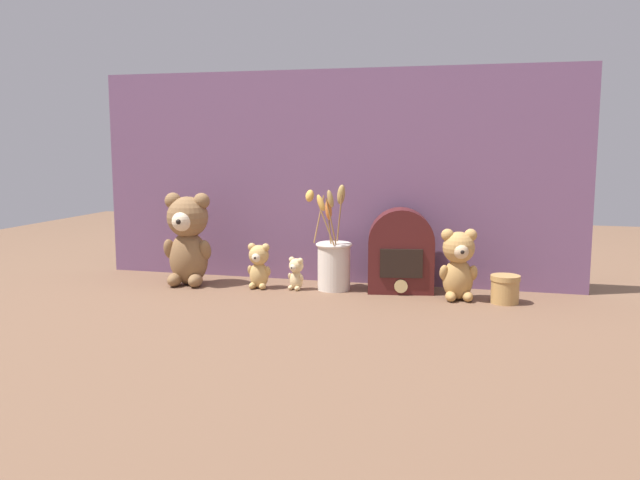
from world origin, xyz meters
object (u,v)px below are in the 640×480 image
teddy_bear_large (188,237)px  teddy_bear_medium (459,263)px  vintage_radio (401,252)px  flower_vase (333,260)px  teddy_bear_tiny (296,273)px  teddy_bear_small (259,265)px  decorative_tin_tall (505,289)px

teddy_bear_large → teddy_bear_medium: 0.84m
vintage_radio → flower_vase: bearing=-172.4°
teddy_bear_tiny → flower_vase: size_ratio=0.31×
teddy_bear_medium → vintage_radio: (-0.18, 0.07, 0.01)m
teddy_bear_small → vintage_radio: bearing=8.9°
teddy_bear_medium → flower_vase: size_ratio=0.64×
vintage_radio → decorative_tin_tall: 0.33m
teddy_bear_small → teddy_bear_large: bearing=-177.9°
teddy_bear_medium → teddy_bear_small: teddy_bear_medium is taller
flower_vase → decorative_tin_tall: (0.51, -0.05, -0.05)m
teddy_bear_small → teddy_bear_medium: bearing=-0.1°
teddy_bear_large → decorative_tin_tall: size_ratio=3.55×
vintage_radio → teddy_bear_tiny: bearing=-169.4°
teddy_bear_large → decorative_tin_tall: teddy_bear_large is taller
vintage_radio → decorative_tin_tall: vintage_radio is taller
teddy_bear_small → teddy_bear_tiny: bearing=4.1°
teddy_bear_large → flower_vase: (0.46, 0.05, -0.06)m
teddy_bear_small → flower_vase: bearing=10.0°
flower_vase → teddy_bear_large: bearing=-174.0°
flower_vase → decorative_tin_tall: size_ratio=3.90×
teddy_bear_tiny → vintage_radio: (0.31, 0.06, 0.07)m
teddy_bear_medium → teddy_bear_small: 0.61m
teddy_bear_medium → teddy_bear_small: size_ratio=1.46×
teddy_bear_medium → decorative_tin_tall: teddy_bear_medium is taller
teddy_bear_medium → teddy_bear_small: bearing=179.9°
teddy_bear_tiny → teddy_bear_large: bearing=-177.2°
teddy_bear_large → flower_vase: 0.47m
teddy_bear_tiny → decorative_tin_tall: teddy_bear_tiny is taller
vintage_radio → decorative_tin_tall: size_ratio=3.06×
teddy_bear_medium → flower_vase: flower_vase is taller
decorative_tin_tall → flower_vase: bearing=174.6°
teddy_bear_small → teddy_bear_tiny: teddy_bear_small is taller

